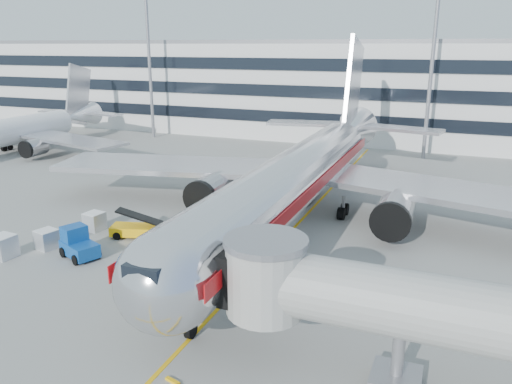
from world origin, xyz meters
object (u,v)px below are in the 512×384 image
at_px(cargo_container_left, 3,246).
at_px(cargo_container_front, 47,239).
at_px(cargo_container_right, 95,221).
at_px(belt_loader, 140,229).
at_px(baggage_tug, 78,244).
at_px(ramp_worker, 143,246).
at_px(main_jet, 302,174).

xyz_separation_m(cargo_container_left, cargo_container_front, (1.72, 2.44, -0.09)).
bearing_deg(cargo_container_right, belt_loader, 1.14).
height_order(cargo_container_right, cargo_container_front, cargo_container_right).
bearing_deg(belt_loader, cargo_container_front, -138.12).
relative_size(baggage_tug, cargo_container_front, 2.06).
bearing_deg(belt_loader, cargo_container_right, -178.86).
bearing_deg(ramp_worker, main_jet, 26.60).
bearing_deg(ramp_worker, cargo_container_right, 126.81).
xyz_separation_m(belt_loader, cargo_container_right, (-4.45, -0.09, 0.10)).
relative_size(main_jet, cargo_container_front, 30.52).
relative_size(main_jet, cargo_container_right, 32.37).
xyz_separation_m(main_jet, cargo_container_front, (-16.00, -13.21, -3.49)).
height_order(cargo_container_left, cargo_container_front, cargo_container_left).
relative_size(main_jet, baggage_tug, 14.79).
xyz_separation_m(belt_loader, baggage_tug, (-1.87, -4.99, 0.33)).
relative_size(belt_loader, ramp_worker, 2.94).
xyz_separation_m(main_jet, ramp_worker, (-8.28, -11.87, -3.39)).
distance_m(cargo_container_left, ramp_worker, 10.16).
relative_size(cargo_container_right, ramp_worker, 0.93).
bearing_deg(cargo_container_right, cargo_container_front, -99.10).
height_order(main_jet, cargo_container_left, main_jet).
height_order(belt_loader, cargo_container_right, belt_loader).
distance_m(main_jet, cargo_container_right, 17.90).
xyz_separation_m(main_jet, cargo_container_left, (-17.72, -15.65, -3.41)).
relative_size(main_jet, cargo_container_left, 30.73).
height_order(cargo_container_left, cargo_container_right, cargo_container_left).
distance_m(cargo_container_right, ramp_worker, 7.69).
bearing_deg(cargo_container_front, cargo_container_right, 80.90).
distance_m(main_jet, belt_loader, 14.26).
distance_m(baggage_tug, cargo_container_left, 5.44).
bearing_deg(baggage_tug, main_jet, 46.88).
bearing_deg(belt_loader, cargo_container_left, -134.26).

